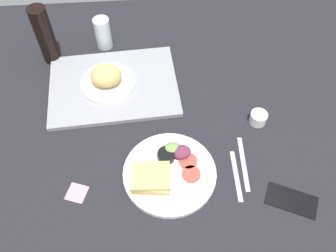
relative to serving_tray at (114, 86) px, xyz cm
name	(u,v)px	position (x,y,z in cm)	size (l,w,h in cm)	color
ground_plane	(163,144)	(15.87, -24.36, -2.30)	(190.00, 150.00, 3.00)	black
serving_tray	(114,86)	(0.00, 0.00, 0.00)	(45.00, 33.00, 1.60)	gray
bread_plate_near	(107,79)	(-1.79, -0.26, 4.00)	(19.28, 19.28, 8.67)	white
plate_with_salad	(167,171)	(16.55, -36.10, 0.93)	(28.04, 28.04, 5.40)	white
drinking_glass	(103,33)	(-3.61, 22.11, 5.39)	(6.08, 6.08, 12.38)	silver
soda_bottle	(45,35)	(-23.27, 16.25, 10.56)	(6.40, 6.40, 22.72)	black
espresso_cup	(258,118)	(47.92, -18.95, 1.20)	(5.60, 5.60, 4.00)	silver
fork	(236,176)	(37.21, -38.52, -0.55)	(17.00, 1.40, 0.50)	#B7B7BC
knife	(244,163)	(40.21, -34.52, -0.55)	(19.00, 1.40, 0.50)	#B7B7BC
cell_phone	(292,200)	(51.67, -47.61, -0.40)	(14.40, 7.20, 0.80)	black
sticky_note	(77,193)	(-10.38, -40.47, -0.74)	(5.60, 5.60, 0.12)	pink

